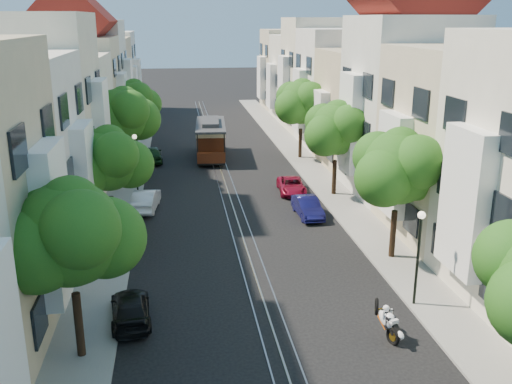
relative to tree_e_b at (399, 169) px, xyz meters
name	(u,v)px	position (x,y,z in m)	size (l,w,h in m)	color
ground	(221,170)	(-7.26, 19.02, -4.73)	(200.00, 200.00, 0.00)	black
sidewalk_east	(308,166)	(-0.01, 19.02, -4.67)	(2.50, 80.00, 0.12)	gray
sidewalk_west	(130,172)	(-14.51, 19.02, -4.67)	(2.50, 80.00, 0.12)	gray
rail_left	(214,170)	(-7.81, 19.02, -4.72)	(0.06, 80.00, 0.02)	gray
rail_slot	(221,170)	(-7.26, 19.02, -4.72)	(0.06, 80.00, 0.02)	gray
rail_right	(228,170)	(-6.71, 19.02, -4.72)	(0.06, 80.00, 0.02)	gray
lane_line	(221,170)	(-7.26, 19.02, -4.73)	(0.08, 80.00, 0.01)	tan
townhouses_east	(366,103)	(4.61, 18.94, 0.45)	(7.75, 72.00, 12.00)	beige
townhouses_west	(64,111)	(-19.13, 18.94, 0.35)	(7.75, 72.00, 11.76)	silver
tree_e_b	(399,169)	(0.00, 0.00, 0.00)	(4.93, 4.08, 6.68)	black
tree_e_c	(337,130)	(0.00, 11.00, -0.13)	(4.84, 3.99, 6.52)	black
tree_e_d	(302,103)	(0.00, 22.00, 0.13)	(5.01, 4.16, 6.85)	black
tree_w_a	(72,236)	(-14.40, -7.00, 0.00)	(4.93, 4.08, 6.68)	black
tree_w_b	(109,161)	(-14.40, 5.00, -0.34)	(4.72, 3.87, 6.27)	black
tree_w_c	(124,116)	(-14.40, 16.00, 0.34)	(5.13, 4.28, 7.09)	black
tree_w_d	(134,101)	(-14.40, 27.00, -0.13)	(4.84, 3.99, 6.52)	black
lamp_east	(419,244)	(-0.96, -4.98, -1.89)	(0.32, 0.32, 4.16)	black
lamp_west	(136,155)	(-13.56, 13.02, -1.89)	(0.32, 0.32, 4.16)	black
sportbike_rider	(387,320)	(-3.07, -7.31, -3.94)	(0.71, 1.75, 1.47)	black
cable_car	(211,137)	(-7.76, 23.49, -2.92)	(2.98, 8.12, 3.07)	black
parked_car_e_mid	(308,207)	(-2.86, 6.97, -4.13)	(1.28, 3.68, 1.21)	#0C0C3D
parked_car_e_far	(292,186)	(-2.86, 11.97, -4.20)	(1.78, 3.85, 1.07)	maroon
parked_car_w_near	(131,309)	(-12.86, -4.57, -4.18)	(1.55, 3.81, 1.11)	black
parked_car_w_mid	(146,200)	(-12.86, 9.69, -4.07)	(1.41, 4.04, 1.33)	silver
parked_car_w_far	(152,154)	(-12.86, 22.49, -4.04)	(1.63, 4.05, 1.38)	black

